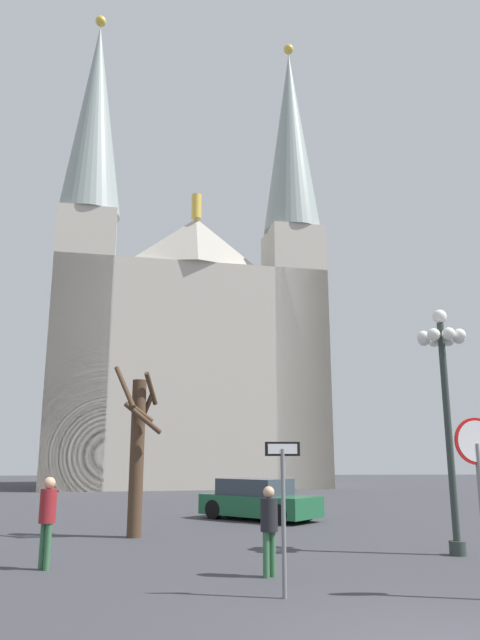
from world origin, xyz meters
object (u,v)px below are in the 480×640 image
cathedral (188,338)px  stop_sign (479,470)px  one_way_arrow_sign (283,500)px  bare_tree (137,449)px  street_lamp (445,382)px  parked_car_near_green (258,500)px  pedestrian_standing (47,513)px  pedestrian_walking (269,522)px

cathedral → stop_sign: size_ratio=12.63×
one_way_arrow_sign → bare_tree: bare_tree is taller
street_lamp → parked_car_near_green: bearing=116.0°
bare_tree → one_way_arrow_sign: bearing=-66.5°
bare_tree → parked_car_near_green: (3.74, 4.17, -1.68)m
cathedral → pedestrian_standing: bearing=-93.9°
one_way_arrow_sign → pedestrian_standing: bearing=148.8°
stop_sign → pedestrian_standing: size_ratio=1.59×
parked_car_near_green → street_lamp: bearing=-64.0°
street_lamp → parked_car_near_green: street_lamp is taller
cathedral → stop_sign: (5.39, -32.78, -8.58)m
parked_car_near_green → pedestrian_walking: pedestrian_walking is taller
pedestrian_walking → pedestrian_standing: (-4.25, 0.99, 0.10)m
pedestrian_walking → one_way_arrow_sign: bearing=-88.4°
cathedral → street_lamp: cathedral is taller
pedestrian_walking → stop_sign: bearing=-31.2°
cathedral → one_way_arrow_sign: cathedral is taller
cathedral → pedestrian_walking: 32.39m
street_lamp → bare_tree: (-7.42, 3.35, -1.50)m
cathedral → stop_sign: cathedral is taller
stop_sign → pedestrian_standing: bearing=158.6°
parked_car_near_green → stop_sign: bearing=-78.1°
cathedral → stop_sign: bearing=-80.7°
bare_tree → pedestrian_standing: (-1.24, -4.44, -1.27)m
one_way_arrow_sign → pedestrian_standing: 5.04m
street_lamp → parked_car_near_green: (-3.67, 7.52, -3.18)m
one_way_arrow_sign → bare_tree: (-3.06, 7.04, 0.88)m
bare_tree → pedestrian_walking: 6.36m
cathedral → pedestrian_walking: cathedral is taller
cathedral → one_way_arrow_sign: 33.80m
stop_sign → pedestrian_standing: stop_sign is taller
pedestrian_standing → one_way_arrow_sign: bearing=-31.2°
stop_sign → one_way_arrow_sign: size_ratio=1.16×
cathedral → one_way_arrow_sign: bearing=-86.0°
bare_tree → parked_car_near_green: bare_tree is taller
stop_sign → pedestrian_walking: stop_sign is taller
one_way_arrow_sign → parked_car_near_green: bearing=86.5°
cathedral → one_way_arrow_sign: size_ratio=14.67×
cathedral → one_way_arrow_sign: (2.28, -32.49, -9.04)m
bare_tree → pedestrian_walking: bare_tree is taller
street_lamp → bare_tree: street_lamp is taller
one_way_arrow_sign → street_lamp: (4.36, 3.69, 2.37)m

